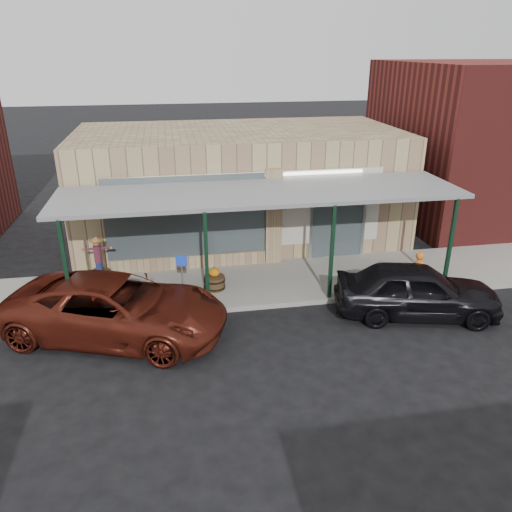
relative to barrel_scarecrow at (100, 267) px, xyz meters
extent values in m
plane|color=black|center=(5.00, -4.40, -0.67)|extent=(120.00, 120.00, 0.00)
cube|color=gray|center=(5.00, -0.80, -0.60)|extent=(40.00, 3.20, 0.15)
cube|color=tan|center=(5.00, 3.80, 1.43)|extent=(12.00, 6.00, 4.20)
cube|color=#455054|center=(2.80, 0.65, 1.23)|extent=(5.20, 0.06, 2.80)
cube|color=#455054|center=(8.00, 0.78, 0.83)|extent=(1.80, 0.06, 2.80)
cube|color=tan|center=(5.70, 0.70, 1.03)|extent=(0.55, 0.30, 3.40)
cube|color=tan|center=(2.80, 0.70, -0.32)|extent=(5.20, 0.30, 0.50)
cube|color=beige|center=(5.00, 0.77, 1.33)|extent=(9.00, 0.02, 2.60)
cube|color=white|center=(5.00, 0.74, 2.53)|extent=(7.50, 0.03, 0.10)
cube|color=slate|center=(5.00, -0.80, 2.38)|extent=(12.00, 3.00, 0.12)
cube|color=black|center=(-0.50, -2.25, 0.88)|extent=(0.10, 0.10, 2.95)
cube|color=black|center=(3.20, -2.25, 0.88)|extent=(0.10, 0.10, 2.95)
cube|color=black|center=(6.80, -2.25, 0.88)|extent=(0.10, 0.10, 2.95)
cube|color=black|center=(10.50, -2.25, 0.88)|extent=(0.10, 0.10, 2.95)
cylinder|color=#4C361E|center=(0.00, 0.00, -0.32)|extent=(0.76, 0.76, 0.40)
cylinder|color=navy|center=(0.00, 0.00, 0.02)|extent=(0.28, 0.28, 0.30)
cylinder|color=maroon|center=(0.00, 0.00, 0.45)|extent=(0.30, 0.30, 0.55)
sphere|color=#AF7943|center=(0.00, 0.00, 0.82)|extent=(0.22, 0.22, 0.22)
cone|color=#AF7943|center=(0.00, 0.00, 0.95)|extent=(0.36, 0.36, 0.14)
cylinder|color=#4C361E|center=(3.50, -1.10, -0.31)|extent=(0.74, 0.74, 0.42)
ellipsoid|color=orange|center=(3.50, -1.10, 0.03)|extent=(0.34, 0.34, 0.27)
cylinder|color=#4C471E|center=(3.50, -1.10, 0.19)|extent=(0.04, 0.04, 0.06)
cylinder|color=gray|center=(2.52, -2.00, 0.09)|extent=(0.04, 0.04, 1.23)
cube|color=blue|center=(2.52, -2.00, 0.87)|extent=(0.32, 0.10, 0.32)
imported|color=black|center=(8.95, -3.43, 0.10)|extent=(4.79, 2.77, 1.53)
ellipsoid|color=orange|center=(9.38, -2.63, 0.45)|extent=(0.33, 0.28, 0.43)
sphere|color=orange|center=(9.38, -2.59, 0.75)|extent=(0.24, 0.24, 0.24)
cylinder|color=#176817|center=(9.38, -2.63, 0.62)|extent=(0.16, 0.16, 0.02)
imported|color=#551B11|center=(0.77, -3.07, 0.12)|extent=(6.27, 4.44, 1.59)
camera|label=1|loc=(2.33, -14.90, 6.37)|focal=35.00mm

